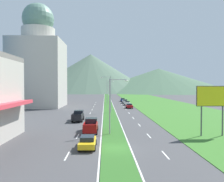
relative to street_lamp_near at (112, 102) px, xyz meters
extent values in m
plane|color=#424244|center=(0.17, -7.37, -4.81)|extent=(600.00, 600.00, 0.00)
cube|color=#2D6023|center=(0.17, 52.63, -4.78)|extent=(3.20, 240.00, 0.06)
cube|color=#387028|center=(20.77, 52.63, -4.78)|extent=(24.00, 240.00, 0.06)
cube|color=silver|center=(-4.93, -9.90, -4.81)|extent=(0.16, 2.80, 0.01)
cube|color=silver|center=(-4.93, -1.17, -4.81)|extent=(0.16, 2.80, 0.01)
cube|color=silver|center=(-4.93, 7.56, -4.81)|extent=(0.16, 2.80, 0.01)
cube|color=silver|center=(-4.93, 16.30, -4.81)|extent=(0.16, 2.80, 0.01)
cube|color=silver|center=(-4.93, 25.03, -4.81)|extent=(0.16, 2.80, 0.01)
cube|color=silver|center=(-4.93, 33.76, -4.81)|extent=(0.16, 2.80, 0.01)
cube|color=silver|center=(-4.93, 42.49, -4.81)|extent=(0.16, 2.80, 0.01)
cube|color=silver|center=(-4.93, 51.23, -4.81)|extent=(0.16, 2.80, 0.01)
cube|color=silver|center=(-4.93, 59.96, -4.81)|extent=(0.16, 2.80, 0.01)
cube|color=silver|center=(5.27, -9.90, -4.81)|extent=(0.16, 2.80, 0.01)
cube|color=silver|center=(5.27, -1.17, -4.81)|extent=(0.16, 2.80, 0.01)
cube|color=silver|center=(5.27, 7.56, -4.81)|extent=(0.16, 2.80, 0.01)
cube|color=silver|center=(5.27, 16.30, -4.81)|extent=(0.16, 2.80, 0.01)
cube|color=silver|center=(5.27, 25.03, -4.81)|extent=(0.16, 2.80, 0.01)
cube|color=silver|center=(5.27, 33.76, -4.81)|extent=(0.16, 2.80, 0.01)
cube|color=silver|center=(5.27, 42.49, -4.81)|extent=(0.16, 2.80, 0.01)
cube|color=silver|center=(5.27, 51.23, -4.81)|extent=(0.16, 2.80, 0.01)
cube|color=silver|center=(5.27, 59.96, -4.81)|extent=(0.16, 2.80, 0.01)
cube|color=silver|center=(-1.58, 52.63, -4.81)|extent=(0.16, 240.00, 0.01)
cube|color=silver|center=(1.92, 52.63, -4.81)|extent=(0.16, 240.00, 0.01)
cube|color=#B7B2A8|center=(-23.77, 43.57, 6.44)|extent=(16.53, 16.53, 22.52)
cylinder|color=beige|center=(-23.77, 43.57, 19.81)|extent=(11.04, 11.04, 4.21)
sphere|color=slate|center=(-23.77, 43.57, 25.07)|extent=(10.52, 10.52, 10.52)
cube|color=#9E9384|center=(-29.69, 65.21, 4.28)|extent=(13.94, 13.94, 18.18)
cone|color=#516B56|center=(-102.40, 283.18, 14.50)|extent=(125.72, 125.72, 38.62)
cone|color=#516B56|center=(-17.41, 219.52, 16.74)|extent=(140.70, 140.70, 43.11)
cone|color=#47664C|center=(59.51, 214.27, 8.45)|extent=(159.56, 159.56, 26.52)
cylinder|color=#99999E|center=(-0.34, 0.01, -0.67)|extent=(0.18, 0.18, 8.28)
cylinder|color=#99999E|center=(0.91, -0.02, 3.32)|extent=(2.50, 0.16, 0.10)
ellipsoid|color=silver|center=(2.16, -0.05, 3.12)|extent=(0.56, 0.28, 0.20)
cylinder|color=#99999E|center=(0.49, 25.74, 0.04)|extent=(0.18, 0.18, 9.70)
cylinder|color=#99999E|center=(-0.76, 25.85, 4.73)|extent=(2.52, 0.31, 0.10)
ellipsoid|color=silver|center=(-2.01, 25.95, 4.53)|extent=(0.56, 0.28, 0.20)
cylinder|color=#99999E|center=(-0.27, 51.48, -0.24)|extent=(0.18, 0.18, 9.14)
cylinder|color=#99999E|center=(0.88, 51.42, 4.18)|extent=(2.29, 0.22, 0.10)
ellipsoid|color=silver|center=(2.02, 51.36, 3.98)|extent=(0.56, 0.28, 0.20)
cylinder|color=#4C4C51|center=(12.72, -1.59, -2.63)|extent=(0.20, 0.20, 4.37)
cylinder|color=#4C4C51|center=(15.80, -1.59, -2.63)|extent=(0.20, 0.20, 4.37)
cube|color=yellow|center=(14.26, -1.69, 0.92)|extent=(4.39, 0.16, 2.74)
cube|color=#4C4C51|center=(14.26, -1.57, 0.92)|extent=(4.59, 0.08, 2.94)
cube|color=#B2B2B7|center=(7.10, 57.05, -4.11)|extent=(1.90, 4.74, 0.76)
cube|color=black|center=(7.10, 57.24, -3.46)|extent=(1.63, 2.09, 0.53)
cylinder|color=black|center=(8.01, 55.58, -4.49)|extent=(0.22, 0.64, 0.64)
cylinder|color=black|center=(6.19, 55.58, -4.49)|extent=(0.22, 0.64, 0.64)
cylinder|color=black|center=(8.01, 58.52, -4.49)|extent=(0.22, 0.64, 0.64)
cylinder|color=black|center=(6.19, 58.52, -4.49)|extent=(0.22, 0.64, 0.64)
cube|color=yellow|center=(-3.05, -6.99, -4.19)|extent=(1.82, 4.18, 0.61)
cube|color=black|center=(-3.05, -7.16, -3.64)|extent=(1.57, 1.84, 0.50)
cylinder|color=black|center=(-3.93, -5.69, -4.49)|extent=(0.22, 0.64, 0.64)
cylinder|color=black|center=(-2.18, -5.69, -4.49)|extent=(0.22, 0.64, 0.64)
cylinder|color=black|center=(-3.93, -8.28, -4.49)|extent=(0.22, 0.64, 0.64)
cylinder|color=black|center=(-2.18, -8.28, -4.49)|extent=(0.22, 0.64, 0.64)
cube|color=silver|center=(7.16, 48.47, -4.12)|extent=(1.89, 4.25, 0.75)
cube|color=black|center=(7.16, 48.64, -3.52)|extent=(1.63, 1.87, 0.45)
cylinder|color=black|center=(8.06, 47.15, -4.49)|extent=(0.22, 0.64, 0.64)
cylinder|color=black|center=(6.25, 47.15, -4.49)|extent=(0.22, 0.64, 0.64)
cylinder|color=black|center=(8.06, 49.79, -4.49)|extent=(0.22, 0.64, 0.64)
cylinder|color=black|center=(6.25, 49.79, -4.49)|extent=(0.22, 0.64, 0.64)
cube|color=maroon|center=(6.72, 37.57, -4.16)|extent=(1.90, 4.20, 0.66)
cube|color=black|center=(6.72, 37.74, -3.60)|extent=(1.63, 1.85, 0.47)
cylinder|color=black|center=(7.63, 36.27, -4.49)|extent=(0.22, 0.64, 0.64)
cylinder|color=black|center=(5.81, 36.27, -4.49)|extent=(0.22, 0.64, 0.64)
cylinder|color=black|center=(7.63, 38.87, -4.49)|extent=(0.22, 0.64, 0.64)
cylinder|color=black|center=(5.81, 38.87, -4.49)|extent=(0.22, 0.64, 0.64)
cube|color=navy|center=(6.95, 66.50, -4.11)|extent=(1.79, 4.05, 0.76)
cube|color=black|center=(6.95, 66.67, -3.48)|extent=(1.54, 1.78, 0.51)
cylinder|color=black|center=(7.81, 65.25, -4.49)|extent=(0.22, 0.64, 0.64)
cylinder|color=black|center=(6.09, 65.25, -4.49)|extent=(0.22, 0.64, 0.64)
cylinder|color=black|center=(7.81, 67.76, -4.49)|extent=(0.22, 0.64, 0.64)
cylinder|color=black|center=(6.09, 67.76, -4.49)|extent=(0.22, 0.64, 0.64)
cube|color=maroon|center=(-3.24, 1.43, -4.01)|extent=(2.00, 5.40, 0.80)
cube|color=black|center=(-3.24, 3.03, -3.21)|extent=(1.84, 2.00, 0.80)
cube|color=maroon|center=(-4.18, 0.33, -3.39)|extent=(0.10, 3.20, 0.44)
cube|color=maroon|center=(-2.30, 0.33, -3.39)|extent=(0.10, 3.20, 0.44)
cube|color=maroon|center=(-3.24, -1.22, -3.39)|extent=(1.84, 0.10, 0.44)
cylinder|color=black|center=(-4.20, 3.05, -4.41)|extent=(0.26, 0.80, 0.80)
cylinder|color=black|center=(-2.28, 3.05, -4.41)|extent=(0.26, 0.80, 0.80)
cylinder|color=black|center=(-4.20, -0.19, -4.41)|extent=(0.26, 0.80, 0.80)
cylinder|color=black|center=(-2.28, -0.19, -4.41)|extent=(0.26, 0.80, 0.80)
cube|color=black|center=(-6.57, 12.56, -4.01)|extent=(2.00, 5.40, 0.80)
cube|color=black|center=(-6.57, 14.16, -3.21)|extent=(1.84, 2.00, 0.80)
cube|color=black|center=(-7.51, 11.46, -3.39)|extent=(0.10, 3.20, 0.44)
cube|color=black|center=(-5.63, 11.46, -3.39)|extent=(0.10, 3.20, 0.44)
cube|color=black|center=(-6.57, 9.91, -3.39)|extent=(1.84, 0.10, 0.44)
cylinder|color=black|center=(-7.53, 14.18, -4.41)|extent=(0.26, 0.80, 0.80)
cylinder|color=black|center=(-5.61, 14.18, -4.41)|extent=(0.26, 0.80, 0.80)
cylinder|color=black|center=(-7.53, 10.94, -4.41)|extent=(0.26, 0.80, 0.80)
cylinder|color=black|center=(-5.61, 10.94, -4.41)|extent=(0.26, 0.80, 0.80)
camera|label=1|loc=(-1.01, -32.38, 2.41)|focal=35.21mm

